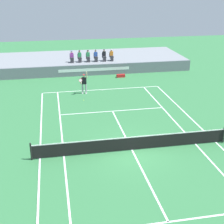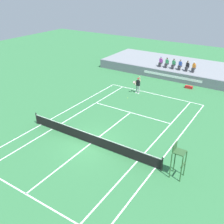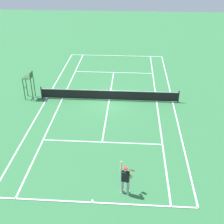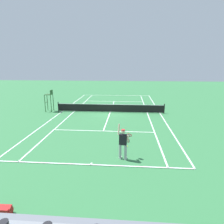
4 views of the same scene
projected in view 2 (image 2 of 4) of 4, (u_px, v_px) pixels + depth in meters
name	position (u px, v px, depth m)	size (l,w,h in m)	color
ground_plane	(91.00, 144.00, 20.28)	(80.00, 80.00, 0.00)	#337542
court	(91.00, 144.00, 20.28)	(11.08, 23.88, 0.03)	#337542
net	(90.00, 138.00, 20.05)	(11.98, 0.10, 1.07)	black
barrier_wall	(172.00, 77.00, 32.81)	(21.92, 0.25, 1.18)	slate
bleacher_platform	(183.00, 68.00, 35.88)	(21.92, 7.94, 1.18)	gray
spectator_seated_0	(161.00, 62.00, 34.41)	(0.44, 0.60, 1.27)	#474C56
spectator_seated_1	(167.00, 63.00, 33.99)	(0.44, 0.60, 1.27)	#474C56
spectator_seated_2	(173.00, 64.00, 33.54)	(0.44, 0.60, 1.27)	#474C56
spectator_seated_3	(180.00, 65.00, 33.12)	(0.44, 0.60, 1.27)	#474C56
spectator_seated_4	(187.00, 66.00, 32.67)	(0.44, 0.60, 1.27)	#474C56
spectator_seated_5	(194.00, 67.00, 32.26)	(0.44, 0.60, 1.27)	#474C56
tennis_player	(138.00, 85.00, 28.98)	(0.83, 0.61, 2.08)	#9E9EA3
tennis_ball	(128.00, 98.00, 28.20)	(0.07, 0.07, 0.07)	#D1E533
umpire_chair	(178.00, 156.00, 16.23)	(0.77, 0.77, 2.44)	#2D562D
equipment_bag	(189.00, 87.00, 30.72)	(0.91, 0.34, 0.32)	red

